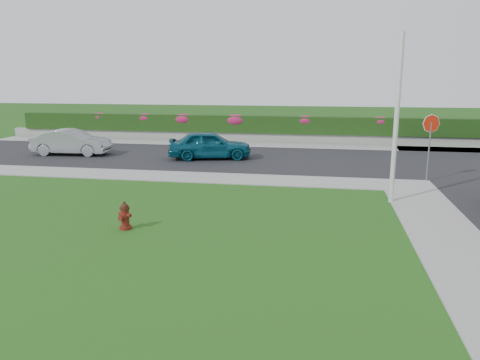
% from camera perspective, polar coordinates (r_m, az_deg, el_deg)
% --- Properties ---
extents(ground, '(120.00, 120.00, 0.00)m').
position_cam_1_polar(ground, '(11.13, -10.06, -9.68)').
color(ground, black).
rests_on(ground, ground).
extents(street_far, '(26.00, 8.00, 0.04)m').
position_cam_1_polar(street_far, '(25.53, -9.89, 2.93)').
color(street_far, black).
rests_on(street_far, ground).
extents(sidewalk_far, '(24.00, 2.00, 0.04)m').
position_cam_1_polar(sidewalk_far, '(21.41, -16.95, 0.76)').
color(sidewalk_far, gray).
rests_on(sidewalk_far, ground).
extents(curb_corner, '(2.00, 2.00, 0.04)m').
position_cam_1_polar(curb_corner, '(19.39, 19.76, -0.61)').
color(curb_corner, gray).
rests_on(curb_corner, ground).
extents(sidewalk_beyond, '(34.00, 2.00, 0.04)m').
position_cam_1_polar(sidewalk_beyond, '(29.32, 0.85, 4.33)').
color(sidewalk_beyond, gray).
rests_on(sidewalk_beyond, ground).
extents(retaining_wall, '(34.00, 0.40, 0.60)m').
position_cam_1_polar(retaining_wall, '(30.75, 1.31, 5.24)').
color(retaining_wall, gray).
rests_on(retaining_wall, ground).
extents(hedge, '(32.00, 0.90, 1.10)m').
position_cam_1_polar(hedge, '(30.76, 1.34, 6.83)').
color(hedge, black).
rests_on(hedge, retaining_wall).
extents(fire_hydrant, '(0.41, 0.39, 0.79)m').
position_cam_1_polar(fire_hydrant, '(13.42, -13.86, -4.29)').
color(fire_hydrant, '#4D100C').
rests_on(fire_hydrant, ground).
extents(sedan_teal, '(4.50, 2.72, 1.43)m').
position_cam_1_polar(sedan_teal, '(24.09, -3.70, 4.31)').
color(sedan_teal, '#0C4D61').
rests_on(sedan_teal, street_far).
extents(sedan_silver, '(4.23, 1.74, 1.36)m').
position_cam_1_polar(sedan_silver, '(26.89, -19.86, 4.37)').
color(sedan_silver, '#919498').
rests_on(sedan_silver, street_far).
extents(utility_pole, '(0.16, 0.16, 5.57)m').
position_cam_1_polar(utility_pole, '(16.25, 18.53, 6.97)').
color(utility_pole, silver).
rests_on(utility_pole, ground).
extents(stop_sign, '(0.71, 0.27, 2.73)m').
position_cam_1_polar(stop_sign, '(20.16, 22.21, 5.51)').
color(stop_sign, slate).
rests_on(stop_sign, ground).
extents(flower_clump_a, '(1.14, 0.73, 0.57)m').
position_cam_1_polar(flower_clump_a, '(33.88, -16.75, 7.38)').
color(flower_clump_a, '#B91F59').
rests_on(flower_clump_a, hedge).
extents(flower_clump_b, '(1.23, 0.79, 0.62)m').
position_cam_1_polar(flower_clump_b, '(32.53, -11.47, 7.44)').
color(flower_clump_b, '#B91F59').
rests_on(flower_clump_b, hedge).
extents(flower_clump_c, '(1.43, 0.92, 0.71)m').
position_cam_1_polar(flower_clump_c, '(31.65, -6.92, 7.39)').
color(flower_clump_c, '#B91F59').
rests_on(flower_clump_c, hedge).
extents(flower_clump_d, '(1.50, 0.97, 0.75)m').
position_cam_1_polar(flower_clump_d, '(30.80, -0.51, 7.31)').
color(flower_clump_d, '#B91F59').
rests_on(flower_clump_d, hedge).
extents(flower_clump_e, '(1.27, 0.82, 0.64)m').
position_cam_1_polar(flower_clump_e, '(30.30, 7.92, 7.20)').
color(flower_clump_e, '#B91F59').
rests_on(flower_clump_e, hedge).
extents(flower_clump_f, '(1.19, 0.77, 0.60)m').
position_cam_1_polar(flower_clump_f, '(30.47, 16.72, 6.85)').
color(flower_clump_f, '#B91F59').
rests_on(flower_clump_f, hedge).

